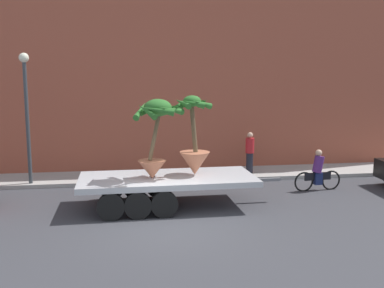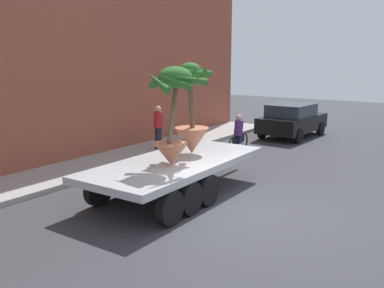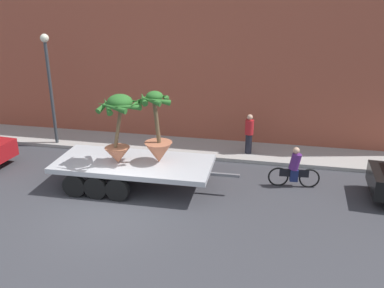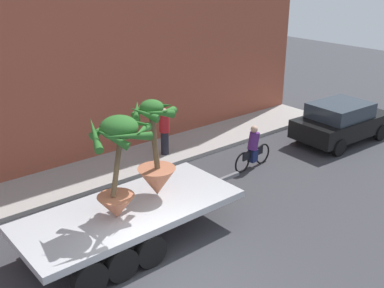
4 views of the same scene
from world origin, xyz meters
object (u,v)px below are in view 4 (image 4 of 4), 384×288
object	(u,v)px
pedestrian_near_gate	(165,131)
flatbed_trailer	(122,218)
cyclist	(253,149)
potted_palm_rear	(156,159)
potted_palm_middle	(118,161)
parked_car	(341,121)

from	to	relation	value
pedestrian_near_gate	flatbed_trailer	bearing A→B (deg)	-136.96
cyclist	potted_palm_rear	bearing A→B (deg)	-167.20
flatbed_trailer	potted_palm_middle	bearing A→B (deg)	-119.73
flatbed_trailer	pedestrian_near_gate	xyz separation A→B (m)	(4.03, 3.76, 0.28)
potted_palm_middle	parked_car	world-z (taller)	potted_palm_middle
flatbed_trailer	pedestrian_near_gate	bearing A→B (deg)	43.04
potted_palm_middle	pedestrian_near_gate	world-z (taller)	potted_palm_middle
flatbed_trailer	potted_palm_middle	distance (m)	1.67
cyclist	pedestrian_near_gate	distance (m)	3.18
flatbed_trailer	parked_car	xyz separation A→B (m)	(10.32, 0.76, 0.06)
parked_car	potted_palm_middle	bearing A→B (deg)	-174.65
cyclist	potted_palm_middle	bearing A→B (deg)	-166.70
flatbed_trailer	potted_palm_middle	xyz separation A→B (m)	(-0.12, -0.22, 1.65)
potted_palm_rear	pedestrian_near_gate	bearing A→B (deg)	51.36
potted_palm_rear	pedestrian_near_gate	size ratio (longest dim) A/B	1.50
parked_car	pedestrian_near_gate	bearing A→B (deg)	154.48
potted_palm_rear	parked_car	bearing A→B (deg)	3.98
potted_palm_rear	potted_palm_middle	size ratio (longest dim) A/B	1.03
potted_palm_rear	pedestrian_near_gate	distance (m)	4.76
potted_palm_rear	cyclist	distance (m)	5.05
potted_palm_rear	parked_car	distance (m)	9.30
potted_palm_middle	parked_car	distance (m)	10.61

